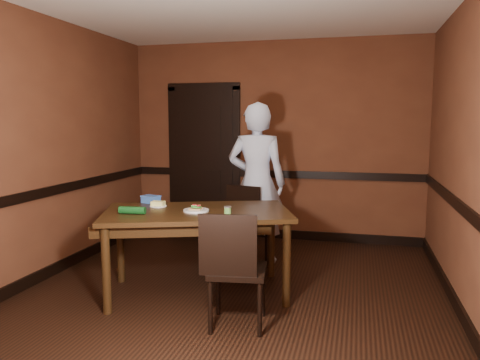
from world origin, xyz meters
The scene contains 21 objects.
floor centered at (0.00, 0.00, 0.00)m, with size 4.00×4.50×0.01m, color black.
wall_back centered at (0.00, 2.25, 1.35)m, with size 4.00×0.02×2.70m, color #562C1A.
wall_front centered at (0.00, -2.25, 1.35)m, with size 4.00×0.02×2.70m, color #562C1A.
wall_left centered at (-2.00, 0.00, 1.35)m, with size 0.02×4.50×2.70m, color #562C1A.
wall_right centered at (2.00, 0.00, 1.35)m, with size 0.02×4.50×2.70m, color #562C1A.
dado_back centered at (0.00, 2.23, 0.90)m, with size 4.00×0.03×0.10m, color black.
dado_left centered at (-1.99, 0.00, 0.90)m, with size 0.03×4.50×0.10m, color black.
dado_right centered at (1.99, 0.00, 0.90)m, with size 0.03×4.50×0.10m, color black.
baseboard_back centered at (0.00, 2.23, 0.06)m, with size 4.00×0.03×0.12m, color black.
baseboard_left centered at (-1.99, 0.00, 0.06)m, with size 0.03×4.50×0.12m, color black.
baseboard_right centered at (1.99, 0.00, 0.06)m, with size 0.03×4.50×0.12m, color black.
door centered at (-1.00, 2.22, 1.09)m, with size 1.05×0.07×2.20m.
dining_table centered at (-0.32, -0.02, 0.40)m, with size 1.71×0.96×0.80m, color black.
chair_far centered at (-0.06, 0.75, 0.46)m, with size 0.43×0.43×0.91m, color black, non-canonical shape.
chair_near centered at (0.22, -0.61, 0.47)m, with size 0.44×0.44×0.94m, color black, non-canonical shape.
person centered at (0.00, 1.13, 0.92)m, with size 0.67×0.44×1.84m, color #ADBBD7.
sandwich_plate centered at (-0.32, -0.06, 0.82)m, with size 0.24×0.24×0.06m.
sauce_jar centered at (0.01, -0.15, 0.84)m, with size 0.07×0.07×0.08m.
cheese_saucer centered at (-0.76, 0.08, 0.82)m, with size 0.16×0.16×0.05m.
food_tub centered at (-0.91, 0.24, 0.84)m, with size 0.21×0.17×0.08m.
wrapped_veg centered at (-0.83, -0.32, 0.83)m, with size 0.07×0.07×0.24m, color #104117.
Camera 1 is at (1.12, -4.08, 1.64)m, focal length 35.00 mm.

